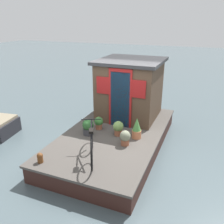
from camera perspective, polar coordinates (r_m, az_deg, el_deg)
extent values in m
plane|color=#4C5B60|center=(7.36, 0.60, -8.22)|extent=(60.00, 60.00, 0.00)
cube|color=#4C4742|center=(7.14, 0.61, -4.92)|extent=(4.96, 2.69, 0.06)
cube|color=#381E19|center=(7.26, 0.60, -6.70)|extent=(4.86, 2.64, 0.44)
cube|color=#4C3828|center=(8.02, 4.31, 5.22)|extent=(1.83, 1.83, 1.83)
cube|color=#28282B|center=(7.81, 4.51, 12.04)|extent=(2.03, 2.03, 0.10)
cube|color=#19334C|center=(7.19, 1.95, 2.84)|extent=(0.04, 0.60, 1.70)
cube|color=maroon|center=(7.17, 1.94, 3.20)|extent=(0.03, 0.72, 1.80)
cube|color=maroon|center=(6.91, 6.27, 5.42)|extent=(0.03, 0.44, 0.52)
cube|color=maroon|center=(7.28, -2.08, 6.34)|extent=(0.03, 0.44, 0.52)
torus|color=black|center=(6.19, -4.80, -5.48)|extent=(0.63, 0.34, 0.69)
torus|color=black|center=(5.34, -4.86, -10.20)|extent=(0.63, 0.34, 0.69)
cylinder|color=black|center=(5.62, -4.90, -5.89)|extent=(0.83, 0.44, 0.47)
cylinder|color=black|center=(5.67, -4.95, -3.33)|extent=(0.54, 0.29, 0.06)
cylinder|color=black|center=(5.37, -4.92, -7.47)|extent=(0.32, 0.18, 0.43)
cylinder|color=black|center=(6.06, -4.86, -3.78)|extent=(0.12, 0.08, 0.45)
cube|color=black|center=(5.40, -4.98, -4.49)|extent=(0.22, 0.18, 0.06)
cylinder|color=black|center=(5.92, -4.94, -1.74)|extent=(0.24, 0.46, 0.02)
cylinder|color=#935138|center=(6.90, 1.49, -4.87)|extent=(0.22, 0.22, 0.17)
sphere|color=#70934C|center=(6.82, 1.51, -3.43)|extent=(0.30, 0.30, 0.30)
cylinder|color=#935138|center=(7.29, -3.15, -3.45)|extent=(0.20, 0.20, 0.16)
sphere|color=#387533|center=(7.22, -3.18, -2.21)|extent=(0.27, 0.27, 0.27)
cylinder|color=#C6754C|center=(6.77, 5.85, -5.24)|extent=(0.26, 0.26, 0.23)
cone|color=#4C8942|center=(6.64, 5.94, -2.92)|extent=(0.24, 0.24, 0.37)
cylinder|color=#935138|center=(6.40, 3.11, -7.16)|extent=(0.22, 0.22, 0.16)
ellipsoid|color=gray|center=(6.32, 3.14, -5.71)|extent=(0.29, 0.29, 0.30)
cylinder|color=#38383D|center=(6.97, -5.66, -4.59)|extent=(0.30, 0.30, 0.19)
sphere|color=#2D602D|center=(6.88, -5.72, -3.04)|extent=(0.32, 0.32, 0.32)
cylinder|color=brown|center=(5.91, -16.70, -10.67)|extent=(0.13, 0.13, 0.17)
sphere|color=brown|center=(5.86, -16.79, -9.94)|extent=(0.14, 0.14, 0.14)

